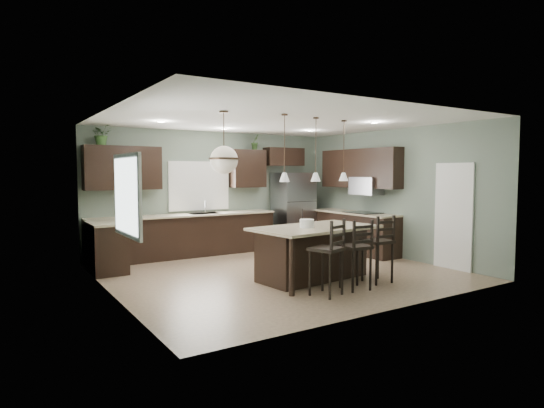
% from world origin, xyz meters
% --- Properties ---
extents(ground, '(6.00, 6.00, 0.00)m').
position_xyz_m(ground, '(0.00, 0.00, 0.00)').
color(ground, '#9E8466').
rests_on(ground, ground).
extents(pantry_door, '(0.04, 0.82, 2.04)m').
position_xyz_m(pantry_door, '(2.98, -1.55, 1.02)').
color(pantry_door, white).
rests_on(pantry_door, ground).
extents(window_back, '(1.35, 0.02, 1.00)m').
position_xyz_m(window_back, '(-0.40, 2.73, 1.55)').
color(window_back, white).
rests_on(window_back, room_shell).
extents(window_left, '(0.02, 1.10, 1.00)m').
position_xyz_m(window_left, '(-2.98, -0.80, 1.55)').
color(window_left, white).
rests_on(window_left, room_shell).
extents(left_return_cabs, '(0.60, 0.90, 0.90)m').
position_xyz_m(left_return_cabs, '(-2.70, 1.70, 0.45)').
color(left_return_cabs, black).
rests_on(left_return_cabs, ground).
extents(left_return_countertop, '(0.66, 0.96, 0.04)m').
position_xyz_m(left_return_countertop, '(-2.68, 1.70, 0.92)').
color(left_return_countertop, beige).
rests_on(left_return_countertop, left_return_cabs).
extents(back_lower_cabs, '(4.20, 0.60, 0.90)m').
position_xyz_m(back_lower_cabs, '(-0.85, 2.45, 0.45)').
color(back_lower_cabs, black).
rests_on(back_lower_cabs, ground).
extents(back_countertop, '(4.20, 0.66, 0.04)m').
position_xyz_m(back_countertop, '(-0.85, 2.43, 0.92)').
color(back_countertop, beige).
rests_on(back_countertop, back_lower_cabs).
extents(sink_inset, '(0.70, 0.45, 0.01)m').
position_xyz_m(sink_inset, '(-0.40, 2.43, 0.94)').
color(sink_inset, gray).
rests_on(sink_inset, back_countertop).
extents(faucet, '(0.02, 0.02, 0.28)m').
position_xyz_m(faucet, '(-0.40, 2.40, 1.08)').
color(faucet, silver).
rests_on(faucet, back_countertop).
extents(back_upper_left, '(1.55, 0.34, 0.90)m').
position_xyz_m(back_upper_left, '(-2.15, 2.58, 1.95)').
color(back_upper_left, black).
rests_on(back_upper_left, room_shell).
extents(back_upper_right, '(0.85, 0.34, 0.90)m').
position_xyz_m(back_upper_right, '(0.80, 2.58, 1.95)').
color(back_upper_right, black).
rests_on(back_upper_right, room_shell).
extents(fridge_header, '(1.05, 0.34, 0.45)m').
position_xyz_m(fridge_header, '(1.85, 2.58, 2.25)').
color(fridge_header, black).
rests_on(fridge_header, room_shell).
extents(right_lower_cabs, '(0.60, 2.35, 0.90)m').
position_xyz_m(right_lower_cabs, '(2.70, 0.87, 0.45)').
color(right_lower_cabs, black).
rests_on(right_lower_cabs, ground).
extents(right_countertop, '(0.66, 2.35, 0.04)m').
position_xyz_m(right_countertop, '(2.68, 0.87, 0.92)').
color(right_countertop, beige).
rests_on(right_countertop, right_lower_cabs).
extents(cooktop, '(0.58, 0.75, 0.02)m').
position_xyz_m(cooktop, '(2.68, 0.60, 0.94)').
color(cooktop, black).
rests_on(cooktop, right_countertop).
extents(wall_oven_front, '(0.01, 0.72, 0.60)m').
position_xyz_m(wall_oven_front, '(2.40, 0.60, 0.45)').
color(wall_oven_front, gray).
rests_on(wall_oven_front, right_lower_cabs).
extents(right_upper_cabs, '(0.34, 2.35, 0.90)m').
position_xyz_m(right_upper_cabs, '(2.83, 0.87, 1.95)').
color(right_upper_cabs, black).
rests_on(right_upper_cabs, room_shell).
extents(microwave, '(0.40, 0.75, 0.40)m').
position_xyz_m(microwave, '(2.78, 0.60, 1.55)').
color(microwave, gray).
rests_on(microwave, right_upper_cabs).
extents(refrigerator, '(0.90, 0.74, 1.85)m').
position_xyz_m(refrigerator, '(1.95, 2.30, 0.93)').
color(refrigerator, '#929199').
rests_on(refrigerator, ground).
extents(kitchen_island, '(2.28, 1.45, 0.92)m').
position_xyz_m(kitchen_island, '(0.22, -0.80, 0.46)').
color(kitchen_island, black).
rests_on(kitchen_island, ground).
extents(serving_dish, '(0.24, 0.24, 0.14)m').
position_xyz_m(serving_dish, '(0.02, -0.82, 0.99)').
color(serving_dish, silver).
rests_on(serving_dish, kitchen_island).
extents(bar_stool_left, '(0.55, 0.55, 1.16)m').
position_xyz_m(bar_stool_left, '(-0.28, -1.71, 0.58)').
color(bar_stool_left, black).
rests_on(bar_stool_left, ground).
extents(bar_stool_center, '(0.46, 0.46, 1.13)m').
position_xyz_m(bar_stool_center, '(0.34, -1.68, 0.56)').
color(bar_stool_center, black).
rests_on(bar_stool_center, ground).
extents(bar_stool_right, '(0.45, 0.45, 1.15)m').
position_xyz_m(bar_stool_right, '(0.98, -1.53, 0.57)').
color(bar_stool_right, black).
rests_on(bar_stool_right, ground).
extents(pendant_left, '(0.17, 0.17, 1.10)m').
position_xyz_m(pendant_left, '(-0.47, -0.87, 2.25)').
color(pendant_left, silver).
rests_on(pendant_left, room_shell).
extents(pendant_center, '(0.17, 0.17, 1.10)m').
position_xyz_m(pendant_center, '(0.22, -0.80, 2.25)').
color(pendant_center, white).
rests_on(pendant_center, room_shell).
extents(pendant_right, '(0.17, 0.17, 1.10)m').
position_xyz_m(pendant_right, '(0.92, -0.73, 2.25)').
color(pendant_right, silver).
rests_on(pendant_right, room_shell).
extents(chandelier, '(0.47, 0.47, 0.97)m').
position_xyz_m(chandelier, '(-1.44, -0.64, 2.32)').
color(chandelier, beige).
rests_on(chandelier, room_shell).
extents(plant_back_left, '(0.44, 0.40, 0.44)m').
position_xyz_m(plant_back_left, '(-2.56, 2.55, 2.62)').
color(plant_back_left, '#2C4D22').
rests_on(plant_back_left, back_upper_left).
extents(plant_back_right, '(0.26, 0.23, 0.38)m').
position_xyz_m(plant_back_right, '(0.99, 2.55, 2.59)').
color(plant_back_right, '#2E4A20').
rests_on(plant_back_right, back_upper_right).
extents(room_shell, '(6.00, 6.00, 6.00)m').
position_xyz_m(room_shell, '(0.00, 0.00, 1.70)').
color(room_shell, slate).
rests_on(room_shell, ground).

